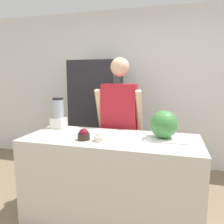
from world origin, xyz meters
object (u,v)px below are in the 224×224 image
at_px(person, 120,127).
at_px(bowl_cream, 100,137).
at_px(refrigerator, 97,115).
at_px(bowl_cherries, 84,135).
at_px(blender, 58,114).
at_px(watermelon, 164,124).

xyz_separation_m(person, bowl_cream, (-0.02, -0.68, 0.05)).
xyz_separation_m(refrigerator, bowl_cherries, (0.38, -1.47, 0.08)).
bearing_deg(refrigerator, blender, -94.72).
bearing_deg(bowl_cherries, blender, 141.37).
distance_m(watermelon, bowl_cream, 0.62).
bearing_deg(refrigerator, person, -53.98).
relative_size(refrigerator, blender, 4.91).
height_order(watermelon, bowl_cream, watermelon).
bearing_deg(bowl_cream, watermelon, 20.95).
xyz_separation_m(refrigerator, bowl_cream, (0.55, -1.47, 0.07)).
bearing_deg(person, watermelon, -40.32).
bearing_deg(watermelon, refrigerator, 131.81).
relative_size(bowl_cream, blender, 0.32).
relative_size(watermelon, bowl_cherries, 2.27).
distance_m(bowl_cherries, blender, 0.62).
relative_size(bowl_cherries, blender, 0.33).
relative_size(refrigerator, person, 1.01).
xyz_separation_m(watermelon, bowl_cream, (-0.57, -0.22, -0.11)).
bearing_deg(person, refrigerator, 126.02).
bearing_deg(bowl_cream, blender, 149.72).
height_order(bowl_cream, blender, blender).
distance_m(refrigerator, person, 0.97).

